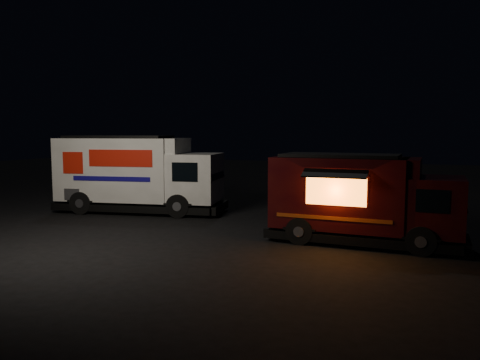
% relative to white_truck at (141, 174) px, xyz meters
% --- Properties ---
extents(ground, '(80.00, 80.00, 0.00)m').
position_rel_white_truck_xyz_m(ground, '(4.55, -3.36, -1.60)').
color(ground, black).
rests_on(ground, ground).
extents(white_truck, '(7.37, 3.58, 3.20)m').
position_rel_white_truck_xyz_m(white_truck, '(0.00, 0.00, 0.00)').
color(white_truck, white).
rests_on(white_truck, ground).
extents(red_truck, '(5.81, 2.28, 2.68)m').
position_rel_white_truck_xyz_m(red_truck, '(9.43, -2.41, -0.26)').
color(red_truck, '#350B09').
rests_on(red_truck, ground).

